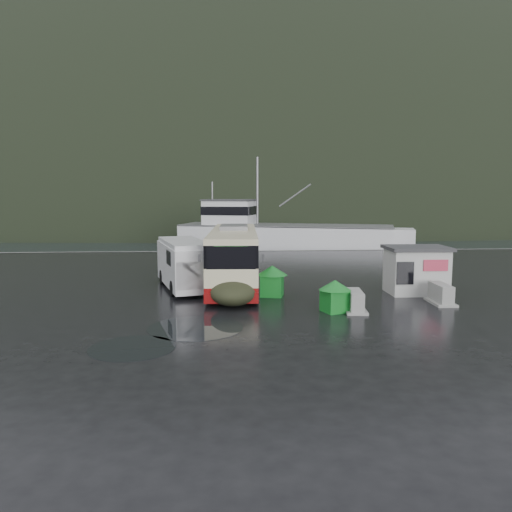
{
  "coord_description": "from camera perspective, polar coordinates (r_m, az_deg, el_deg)",
  "views": [
    {
      "loc": [
        0.48,
        -22.75,
        4.9
      ],
      "look_at": [
        2.16,
        2.84,
        1.7
      ],
      "focal_mm": 35.0,
      "sensor_mm": 36.0,
      "label": 1
    }
  ],
  "objects": [
    {
      "name": "coach_bus",
      "position": [
        27.25,
        -2.53,
        -3.25
      ],
      "size": [
        3.35,
        11.45,
        3.2
      ],
      "primitive_type": null,
      "rotation": [
        0.0,
        0.0,
        -0.04
      ],
      "color": "beige",
      "rests_on": "ground"
    },
    {
      "name": "headland",
      "position": [
        272.96,
        -1.76,
        6.08
      ],
      "size": [
        780.0,
        540.0,
        570.0
      ],
      "primitive_type": "ellipsoid",
      "color": "black",
      "rests_on": "ground"
    },
    {
      "name": "jersey_barrier_b",
      "position": [
        24.01,
        20.33,
        -5.11
      ],
      "size": [
        0.94,
        1.81,
        0.89
      ],
      "primitive_type": null,
      "rotation": [
        0.0,
        0.0,
        -0.03
      ],
      "color": "#999993",
      "rests_on": "ground"
    },
    {
      "name": "dome_tent",
      "position": [
        22.35,
        -2.54,
        -5.56
      ],
      "size": [
        2.6,
        3.32,
        1.19
      ],
      "primitive_type": null,
      "rotation": [
        0.0,
        0.0,
        -0.16
      ],
      "color": "#2C2F1C",
      "rests_on": "ground"
    },
    {
      "name": "puddles",
      "position": [
        17.89,
        -9.43,
        -8.87
      ],
      "size": [
        5.05,
        5.44,
        0.01
      ],
      "color": "black",
      "rests_on": "ground"
    },
    {
      "name": "ground",
      "position": [
        23.28,
        -4.86,
        -5.06
      ],
      "size": [
        160.0,
        160.0,
        0.0
      ],
      "primitive_type": "plane",
      "color": "black",
      "rests_on": "ground"
    },
    {
      "name": "harbor_water",
      "position": [
        132.84,
        -3.97,
        4.98
      ],
      "size": [
        300.0,
        180.0,
        0.02
      ],
      "primitive_type": "cube",
      "color": "black",
      "rests_on": "ground"
    },
    {
      "name": "jersey_barrier_a",
      "position": [
        21.53,
        11.24,
        -6.18
      ],
      "size": [
        1.05,
        1.82,
        0.86
      ],
      "primitive_type": null,
      "rotation": [
        0.0,
        0.0,
        -0.11
      ],
      "color": "#999993",
      "rests_on": "ground"
    },
    {
      "name": "fishing_trawler",
      "position": [
        50.05,
        3.34,
        1.48
      ],
      "size": [
        25.22,
        12.52,
        9.89
      ],
      "primitive_type": null,
      "rotation": [
        0.0,
        0.0,
        -0.3
      ],
      "color": "silver",
      "rests_on": "ground"
    },
    {
      "name": "ticket_kiosk",
      "position": [
        26.04,
        17.74,
        -4.07
      ],
      "size": [
        3.04,
        2.33,
        2.34
      ],
      "primitive_type": null,
      "rotation": [
        0.0,
        0.0,
        -0.02
      ],
      "color": "beige",
      "rests_on": "ground"
    },
    {
      "name": "quay_edge",
      "position": [
        43.03,
        -4.36,
        0.55
      ],
      "size": [
        160.0,
        0.6,
        1.5
      ],
      "primitive_type": "cube",
      "color": "#999993",
      "rests_on": "ground"
    },
    {
      "name": "white_van",
      "position": [
        26.34,
        -8.11,
        -3.68
      ],
      "size": [
        3.59,
        6.41,
        2.54
      ],
      "primitive_type": null,
      "rotation": [
        0.0,
        0.0,
        0.26
      ],
      "color": "silver",
      "rests_on": "ground"
    },
    {
      "name": "waste_bin_left",
      "position": [
        21.23,
        8.96,
        -6.32
      ],
      "size": [
        1.23,
        1.23,
        1.35
      ],
      "primitive_type": null,
      "rotation": [
        0.0,
        0.0,
        0.33
      ],
      "color": "#167F26",
      "rests_on": "ground"
    },
    {
      "name": "waste_bin_right",
      "position": [
        24.19,
        1.85,
        -4.57
      ],
      "size": [
        1.28,
        1.28,
        1.48
      ],
      "primitive_type": null,
      "rotation": [
        0.0,
        0.0,
        -0.24
      ],
      "color": "#167F26",
      "rests_on": "ground"
    }
  ]
}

